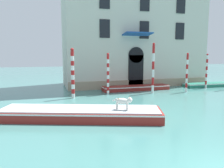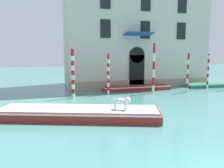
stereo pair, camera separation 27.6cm
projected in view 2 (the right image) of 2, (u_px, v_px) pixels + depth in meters
name	position (u px, v px, depth m)	size (l,w,h in m)	color
palazzo_left	(135.00, 7.00, 25.09)	(15.96, 7.40, 17.91)	beige
boat_foreground	(79.00, 113.00, 12.11)	(9.16, 4.93, 0.61)	maroon
dog_on_deck	(122.00, 101.00, 11.65)	(0.98, 0.65, 0.72)	silver
boat_moored_near_palazzo	(137.00, 88.00, 21.72)	(6.79, 1.46, 0.44)	maroon
boat_moored_far	(212.00, 85.00, 23.96)	(6.24, 1.61, 0.41)	#1E6651
mooring_pole_0	(108.00, 74.00, 19.29)	(0.23, 0.23, 3.68)	white
mooring_pole_1	(208.00, 71.00, 22.73)	(0.20, 0.20, 3.62)	white
mooring_pole_3	(73.00, 73.00, 17.61)	(0.28, 0.28, 4.06)	white
mooring_pole_4	(154.00, 68.00, 19.80)	(0.23, 0.23, 4.58)	white
mooring_pole_5	(188.00, 73.00, 20.31)	(0.21, 0.21, 3.68)	white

